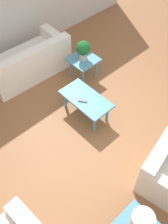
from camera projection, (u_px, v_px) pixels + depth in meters
ground_plane at (106, 132)px, 4.76m from camera, size 14.00×14.00×0.00m
sofa at (28, 63)px, 5.53m from camera, size 0.95×1.79×0.79m
coffee_table at (86, 100)px, 4.75m from camera, size 0.97×0.51×0.43m
side_table_plant at (83, 62)px, 5.38m from camera, size 0.55×0.55×0.48m
potted_plant at (83, 49)px, 5.14m from camera, size 0.29×0.29×0.41m
table_lamp at (141, 222)px, 2.99m from camera, size 0.27×0.27×0.47m
remote_control at (83, 101)px, 4.65m from camera, size 0.15×0.12×0.02m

